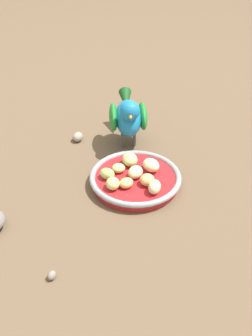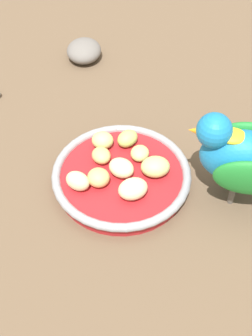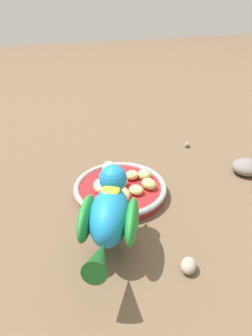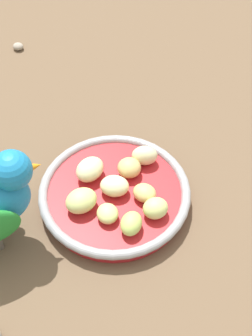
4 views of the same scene
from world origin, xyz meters
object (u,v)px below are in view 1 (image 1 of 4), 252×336
at_px(apple_piece_8, 119,168).
at_px(feeding_bowl, 135,179).
at_px(apple_piece_2, 151,165).
at_px(apple_piece_4, 147,180).
at_px(apple_piece_1, 130,159).
at_px(apple_piece_5, 113,183).
at_px(parrot, 128,115).
at_px(apple_piece_6, 126,183).
at_px(apple_piece_0, 135,172).
at_px(pebble_2, 78,137).
at_px(apple_piece_7, 155,187).
at_px(pebble_1, 52,275).
at_px(apple_piece_3, 106,172).

bearing_deg(apple_piece_8, feeding_bowl, -55.49).
relative_size(apple_piece_2, apple_piece_8, 1.40).
height_order(apple_piece_2, apple_piece_4, apple_piece_2).
relative_size(feeding_bowl, apple_piece_1, 4.84).
xyz_separation_m(apple_piece_2, apple_piece_5, (-0.10, -0.02, -0.00)).
bearing_deg(apple_piece_5, parrot, 52.64).
bearing_deg(parrot, apple_piece_6, -5.20).
distance_m(apple_piece_5, parrot, 0.20).
height_order(apple_piece_0, apple_piece_8, apple_piece_0).
bearing_deg(pebble_2, apple_piece_2, -69.64).
bearing_deg(apple_piece_7, apple_piece_1, 88.22).
bearing_deg(apple_piece_7, feeding_bowl, 97.24).
relative_size(apple_piece_2, pebble_2, 1.32).
xyz_separation_m(apple_piece_0, pebble_1, (-0.23, -0.15, -0.02)).
bearing_deg(apple_piece_4, pebble_1, -154.69).
bearing_deg(parrot, apple_piece_8, -12.36).
distance_m(apple_piece_0, pebble_1, 0.27).
distance_m(apple_piece_2, apple_piece_7, 0.07).
bearing_deg(apple_piece_1, apple_piece_0, -104.26).
relative_size(apple_piece_6, pebble_2, 0.98).
distance_m(feeding_bowl, apple_piece_3, 0.06).
distance_m(apple_piece_1, apple_piece_3, 0.06).
bearing_deg(apple_piece_3, pebble_2, 85.82).
bearing_deg(apple_piece_5, pebble_1, -142.30).
bearing_deg(apple_piece_6, apple_piece_5, 162.14).
distance_m(apple_piece_2, pebble_2, 0.22).
bearing_deg(parrot, feeding_bowl, 1.34).
relative_size(apple_piece_0, parrot, 0.19).
relative_size(feeding_bowl, apple_piece_4, 6.32).
bearing_deg(apple_piece_5, apple_piece_8, 51.22).
xyz_separation_m(apple_piece_1, apple_piece_3, (-0.06, -0.02, -0.00)).
height_order(apple_piece_3, apple_piece_4, same).
relative_size(apple_piece_1, apple_piece_8, 1.40).
bearing_deg(feeding_bowl, apple_piece_0, -174.41).
distance_m(apple_piece_6, pebble_2, 0.23).
xyz_separation_m(apple_piece_6, apple_piece_8, (0.01, 0.05, -0.00)).
bearing_deg(pebble_2, apple_piece_0, -79.87).
distance_m(apple_piece_0, apple_piece_8, 0.04).
xyz_separation_m(feeding_bowl, apple_piece_4, (0.01, -0.03, 0.02)).
relative_size(apple_piece_2, apple_piece_6, 1.34).
relative_size(apple_piece_5, apple_piece_6, 1.04).
distance_m(feeding_bowl, pebble_2, 0.22).
bearing_deg(apple_piece_4, apple_piece_2, 50.03).
xyz_separation_m(apple_piece_0, apple_piece_8, (-0.02, 0.03, -0.00)).
distance_m(apple_piece_5, apple_piece_6, 0.03).
distance_m(apple_piece_1, apple_piece_4, 0.08).
relative_size(apple_piece_4, apple_piece_6, 1.02).
relative_size(apple_piece_5, apple_piece_7, 0.92).
bearing_deg(apple_piece_2, apple_piece_7, -116.08).
relative_size(apple_piece_0, pebble_2, 1.20).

